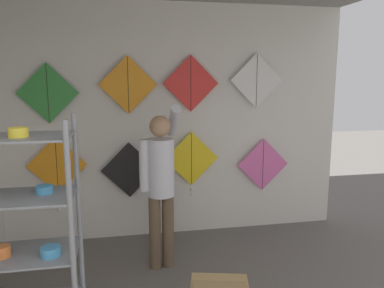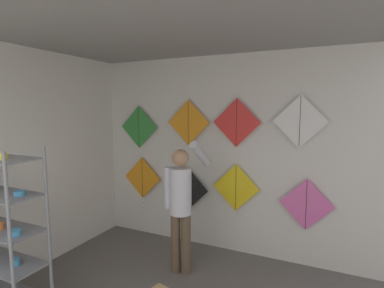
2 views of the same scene
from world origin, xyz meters
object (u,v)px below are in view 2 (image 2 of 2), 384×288
object	(u,v)px
kite_2	(236,189)
kite_6	(236,123)
kite_3	(306,205)
kite_1	(188,189)
kite_4	(139,127)
kite_0	(142,180)
shopkeeper	(181,200)
kite_5	(188,123)
kite_7	(300,121)

from	to	relation	value
kite_2	kite_6	size ratio (longest dim) A/B	1.21
kite_2	kite_3	size ratio (longest dim) A/B	1.21
kite_1	kite_4	world-z (taller)	kite_4
kite_0	kite_1	size ratio (longest dim) A/B	1.31
shopkeeper	kite_6	world-z (taller)	kite_6
kite_4	kite_1	bearing A→B (deg)	0.00
kite_1	shopkeeper	bearing A→B (deg)	-69.56
kite_4	kite_6	xyz separation A→B (m)	(1.61, 0.00, 0.10)
shopkeeper	kite_0	distance (m)	1.35
shopkeeper	kite_4	xyz separation A→B (m)	(-1.16, 0.78, 0.82)
kite_2	kite_5	size ratio (longest dim) A/B	1.21
kite_1	kite_6	size ratio (longest dim) A/B	1.00
shopkeeper	kite_5	distance (m)	1.23
shopkeeper	kite_4	distance (m)	1.62
kite_0	kite_6	xyz separation A→B (m)	(1.56, 0.00, 0.96)
kite_3	kite_4	bearing A→B (deg)	180.00
kite_0	kite_7	xyz separation A→B (m)	(2.38, 0.00, 0.99)
kite_6	kite_4	bearing A→B (deg)	180.00
kite_4	kite_6	world-z (taller)	kite_6
kite_0	shopkeeper	bearing A→B (deg)	-35.03
kite_7	kite_1	bearing A→B (deg)	180.00
kite_0	kite_6	world-z (taller)	kite_6
kite_3	kite_7	distance (m)	1.06
kite_0	kite_5	xyz separation A→B (m)	(0.83, 0.00, 0.94)
kite_5	kite_0	bearing A→B (deg)	-179.95
kite_5	kite_7	distance (m)	1.55
kite_0	kite_4	bearing A→B (deg)	179.14
kite_2	kite_3	bearing A→B (deg)	0.03
kite_2	kite_5	distance (m)	1.18
kite_5	kite_6	bearing A→B (deg)	0.00
kite_1	kite_3	bearing A→B (deg)	0.00
kite_0	kite_5	size ratio (longest dim) A/B	1.31
kite_0	kite_6	distance (m)	1.83
kite_4	kite_7	xyz separation A→B (m)	(2.43, 0.00, 0.14)
shopkeeper	kite_2	xyz separation A→B (m)	(0.46, 0.78, -0.01)
kite_3	kite_1	bearing A→B (deg)	180.00
kite_2	shopkeeper	bearing A→B (deg)	-120.80
kite_4	kite_5	distance (m)	0.88
kite_0	kite_3	xyz separation A→B (m)	(2.50, 0.00, -0.07)
kite_4	kite_7	distance (m)	2.43
shopkeeper	kite_5	world-z (taller)	kite_5
kite_3	kite_2	bearing A→B (deg)	-179.97
kite_4	kite_0	bearing A→B (deg)	-0.86
shopkeeper	kite_7	xyz separation A→B (m)	(1.27, 0.78, 0.96)
kite_7	kite_4	bearing A→B (deg)	180.00
kite_6	kite_2	bearing A→B (deg)	-3.78
kite_0	kite_3	bearing A→B (deg)	0.02
kite_1	kite_6	world-z (taller)	kite_6
kite_2	kite_5	bearing A→B (deg)	179.96
shopkeeper	kite_5	xyz separation A→B (m)	(-0.28, 0.78, 0.91)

